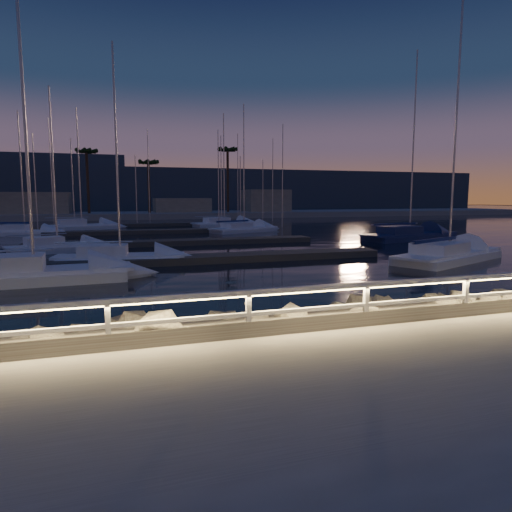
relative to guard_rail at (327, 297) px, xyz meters
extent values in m
plane|color=#A39F94|center=(0.07, 0.00, -0.77)|extent=(400.00, 400.00, 0.00)
cube|color=#A39F94|center=(0.07, -2.50, -0.87)|extent=(240.00, 5.00, 0.20)
cube|color=slate|center=(0.07, 1.50, -1.07)|extent=(240.00, 3.45, 1.29)
plane|color=black|center=(0.07, 80.00, -1.37)|extent=(320.00, 320.00, 0.00)
plane|color=black|center=(0.07, 0.00, -1.97)|extent=(400.00, 400.00, 0.00)
cube|color=silver|center=(-4.93, 0.00, -0.27)|extent=(0.11, 0.11, 1.00)
cube|color=silver|center=(-1.93, 0.00, -0.27)|extent=(0.11, 0.11, 1.00)
cube|color=silver|center=(1.07, 0.00, -0.27)|extent=(0.11, 0.11, 1.00)
cube|color=silver|center=(4.07, 0.00, -0.27)|extent=(0.11, 0.11, 1.00)
cube|color=silver|center=(0.07, 0.00, 0.23)|extent=(44.00, 0.12, 0.12)
cube|color=silver|center=(0.07, 0.00, -0.27)|extent=(44.00, 0.09, 0.09)
cube|color=#F7D26F|center=(0.07, -0.02, 0.15)|extent=(44.00, 0.04, 0.03)
sphere|color=slate|center=(2.46, 2.25, -1.15)|extent=(0.90, 0.90, 0.90)
sphere|color=slate|center=(2.78, 2.54, -1.21)|extent=(1.09, 1.09, 1.09)
sphere|color=slate|center=(-6.46, 1.28, -0.95)|extent=(1.03, 1.03, 1.03)
sphere|color=slate|center=(3.79, 0.43, -0.76)|extent=(0.86, 0.86, 0.86)
cube|color=#4E4941|center=(0.07, 16.00, -1.17)|extent=(22.00, 2.00, 0.40)
cube|color=#4E4941|center=(0.07, 26.00, -1.17)|extent=(22.00, 2.00, 0.40)
cube|color=#4E4941|center=(0.07, 38.00, -1.17)|extent=(22.00, 2.00, 0.40)
cube|color=#4E4941|center=(0.07, 50.00, -1.17)|extent=(22.00, 2.00, 0.40)
cube|color=#A39F94|center=(0.07, 74.00, -0.97)|extent=(160.00, 14.00, 1.20)
cube|color=gray|center=(-17.93, 74.00, 1.03)|extent=(14.00, 8.00, 4.00)
cube|color=gray|center=(8.07, 75.00, 0.53)|extent=(10.00, 6.00, 3.00)
cube|color=gray|center=(24.07, 74.00, 1.33)|extent=(8.00, 7.00, 4.60)
cylinder|color=#4F3825|center=(-7.93, 72.00, 4.88)|extent=(0.44, 0.44, 10.50)
cylinder|color=#4F3825|center=(2.07, 73.00, 4.13)|extent=(0.44, 0.44, 9.00)
cylinder|color=#4F3825|center=(16.07, 72.00, 5.38)|extent=(0.44, 0.44, 11.50)
cube|color=#323E4D|center=(0.07, 130.00, 3.23)|extent=(220.00, 30.00, 14.00)
cube|color=white|center=(-8.01, 12.00, -1.22)|extent=(7.72, 2.94, 0.59)
cube|color=white|center=(-8.01, 12.00, -0.85)|extent=(8.33, 2.60, 0.16)
cube|color=white|center=(-9.06, 11.94, -0.47)|extent=(3.05, 2.06, 0.70)
cylinder|color=#AEAEB3|center=(-8.01, 12.00, 5.85)|extent=(0.13, 0.13, 13.18)
cube|color=white|center=(13.90, 12.00, -1.22)|extent=(8.62, 5.79, 0.55)
cube|color=white|center=(13.90, 12.00, -0.87)|extent=(9.08, 5.69, 0.15)
cube|color=white|center=(12.85, 11.55, -0.52)|extent=(3.75, 3.16, 0.65)
cylinder|color=#AEAEB3|center=(13.90, 12.00, 6.35)|extent=(0.12, 0.12, 14.26)
cylinder|color=#AEAEB3|center=(12.33, 11.32, -0.02)|extent=(4.74, 2.12, 0.08)
cube|color=white|center=(-8.21, 23.75, -1.22)|extent=(6.25, 3.80, 0.50)
cube|color=white|center=(-8.21, 23.75, -0.90)|extent=(6.63, 3.68, 0.14)
cube|color=white|center=(-8.99, 23.48, -0.58)|extent=(2.66, 2.15, 0.60)
cylinder|color=#AEAEB3|center=(-8.21, 23.75, 4.34)|extent=(0.11, 0.11, 10.30)
cylinder|color=#AEAEB3|center=(-9.38, 23.35, -0.13)|extent=(3.53, 1.28, 0.07)
cube|color=white|center=(-4.30, 16.68, -1.22)|extent=(6.73, 3.05, 0.51)
cube|color=white|center=(-4.30, 16.68, -0.90)|extent=(7.21, 2.80, 0.14)
cube|color=white|center=(-5.19, 16.80, -0.58)|extent=(2.72, 1.96, 0.60)
cylinder|color=#AEAEB3|center=(-4.30, 16.68, 4.82)|extent=(0.11, 0.11, 11.26)
cylinder|color=#AEAEB3|center=(-5.64, 16.87, -0.12)|extent=(4.02, 0.64, 0.07)
cube|color=navy|center=(20.07, 24.05, -1.22)|extent=(9.16, 4.64, 0.59)
cube|color=navy|center=(20.07, 24.05, -0.85)|extent=(9.78, 4.36, 0.16)
cube|color=navy|center=(18.88, 23.80, -0.48)|extent=(3.78, 2.84, 0.69)
cylinder|color=#AEAEB3|center=(20.07, 24.05, 6.85)|extent=(0.13, 0.13, 15.19)
cylinder|color=#AEAEB3|center=(18.28, 23.67, 0.05)|extent=(5.37, 1.20, 0.09)
cube|color=white|center=(-12.58, 39.12, -1.22)|extent=(6.77, 3.97, 0.50)
cube|color=white|center=(-12.58, 39.12, -0.91)|extent=(7.19, 3.83, 0.14)
cube|color=white|center=(-13.43, 39.39, -0.59)|extent=(2.87, 2.28, 0.59)
cylinder|color=#AEAEB3|center=(-12.58, 39.12, 4.76)|extent=(0.11, 0.11, 11.16)
cylinder|color=#AEAEB3|center=(-13.86, 39.53, -0.13)|extent=(3.85, 1.28, 0.07)
cube|color=white|center=(9.00, 46.30, -1.22)|extent=(8.01, 4.10, 0.55)
cube|color=white|center=(9.00, 46.30, -0.87)|extent=(8.55, 3.86, 0.15)
cube|color=white|center=(7.97, 46.07, -0.52)|extent=(3.31, 2.49, 0.65)
cylinder|color=#AEAEB3|center=(9.00, 46.30, 5.86)|extent=(0.12, 0.12, 13.26)
cylinder|color=#AEAEB3|center=(7.45, 45.96, -0.02)|extent=(4.68, 1.09, 0.08)
cube|color=white|center=(8.84, 36.97, -1.22)|extent=(7.68, 5.00, 0.49)
cube|color=white|center=(8.84, 36.97, -0.91)|extent=(8.10, 4.89, 0.13)
cube|color=white|center=(7.90, 36.59, -0.60)|extent=(3.32, 2.76, 0.58)
cylinder|color=#AEAEB3|center=(8.84, 36.97, 5.51)|extent=(0.11, 0.11, 12.67)
cylinder|color=#AEAEB3|center=(7.43, 36.39, -0.16)|extent=(4.25, 1.78, 0.07)
cube|color=white|center=(-7.82, 46.49, -1.22)|extent=(7.85, 4.31, 0.58)
cube|color=white|center=(-7.82, 46.49, -0.85)|extent=(8.36, 4.10, 0.16)
cube|color=white|center=(-8.83, 46.23, -0.48)|extent=(3.28, 2.54, 0.69)
cylinder|color=#AEAEB3|center=(-7.82, 46.49, 5.73)|extent=(0.13, 0.13, 12.96)
cylinder|color=#AEAEB3|center=(-9.33, 46.10, 0.05)|extent=(4.54, 1.27, 0.08)
camera|label=1|loc=(-4.83, -9.53, 2.34)|focal=32.00mm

